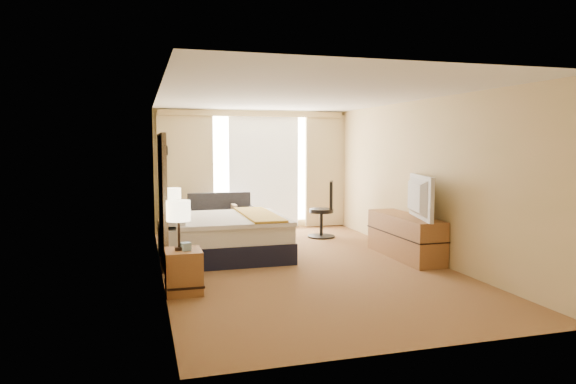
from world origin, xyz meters
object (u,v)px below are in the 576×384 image
object	(u,v)px
bed	(224,236)
floor_lamp	(164,172)
lamp_right	(173,195)
loveseat	(222,222)
desk_chair	(324,212)
nightstand_right	(172,237)
media_dresser	(405,236)
lamp_left	(178,212)
nightstand_left	(184,271)
television	(413,197)

from	to	relation	value
bed	floor_lamp	xyz separation A→B (m)	(-0.84, 2.45, 0.94)
lamp_right	loveseat	bearing A→B (deg)	50.63
bed	floor_lamp	world-z (taller)	floor_lamp
desk_chair	nightstand_right	bearing A→B (deg)	-145.42
media_dresser	floor_lamp	size ratio (longest dim) A/B	0.98
nightstand_right	media_dresser	size ratio (longest dim) A/B	0.31
floor_lamp	lamp_left	xyz separation A→B (m)	(-0.02, -4.37, -0.26)
bed	lamp_right	world-z (taller)	lamp_right
media_dresser	floor_lamp	world-z (taller)	floor_lamp
desk_chair	nightstand_left	bearing A→B (deg)	-111.26
nightstand_left	lamp_right	size ratio (longest dim) A/B	0.97
nightstand_left	lamp_left	distance (m)	0.76
lamp_right	media_dresser	bearing A→B (deg)	-22.20
bed	television	bearing A→B (deg)	-22.61
lamp_right	television	bearing A→B (deg)	-26.84
nightstand_left	floor_lamp	distance (m)	4.47
nightstand_right	bed	size ratio (longest dim) A/B	0.28
floor_lamp	desk_chair	xyz separation A→B (m)	(3.07, -1.22, -0.79)
nightstand_right	television	bearing A→B (deg)	-26.04
nightstand_right	floor_lamp	distance (m)	2.11
desk_chair	lamp_right	xyz separation A→B (m)	(-3.00, -0.58, 0.49)
lamp_left	lamp_right	bearing A→B (deg)	88.01
lamp_left	television	size ratio (longest dim) A/B	0.53
bed	lamp_left	size ratio (longest dim) A/B	3.18
nightstand_right	floor_lamp	xyz separation A→B (m)	(-0.03, 1.85, 1.02)
media_dresser	desk_chair	size ratio (longest dim) A/B	1.59
bed	loveseat	bearing A→B (deg)	82.33
nightstand_right	loveseat	bearing A→B (deg)	50.55
television	bed	bearing A→B (deg)	82.35
nightstand_right	lamp_right	bearing A→B (deg)	48.38
floor_lamp	desk_chair	size ratio (longest dim) A/B	1.62
media_dresser	lamp_right	size ratio (longest dim) A/B	3.17
loveseat	floor_lamp	size ratio (longest dim) A/B	0.76
nightstand_left	lamp_left	world-z (taller)	lamp_left
loveseat	television	size ratio (longest dim) A/B	1.17
desk_chair	television	size ratio (longest dim) A/B	0.95
lamp_left	television	distance (m)	3.77
lamp_left	lamp_right	size ratio (longest dim) A/B	1.11
lamp_left	lamp_right	world-z (taller)	lamp_left
media_dresser	television	xyz separation A→B (m)	(-0.05, -0.33, 0.69)
bed	loveseat	distance (m)	1.91
lamp_right	lamp_left	bearing A→B (deg)	-91.99
bed	loveseat	world-z (taller)	bed
loveseat	lamp_right	xyz separation A→B (m)	(-1.03, -1.25, 0.70)
nightstand_right	loveseat	size ratio (longest dim) A/B	0.39
bed	floor_lamp	distance (m)	2.76
media_dresser	television	world-z (taller)	television
lamp_right	television	world-z (taller)	television
nightstand_left	loveseat	size ratio (longest dim) A/B	0.39
nightstand_right	media_dresser	bearing A→B (deg)	-21.40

